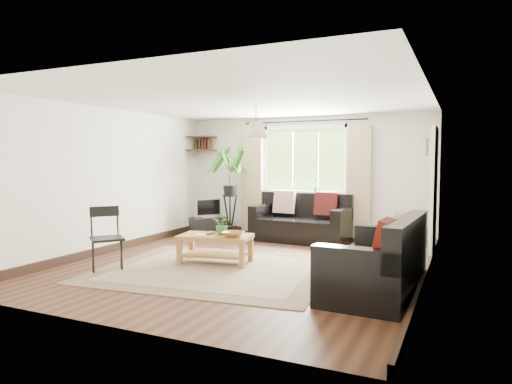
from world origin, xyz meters
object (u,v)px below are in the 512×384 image
at_px(coffee_table, 216,249).
at_px(folding_chair, 107,240).
at_px(sofa_back, 301,219).
at_px(sofa_right, 375,256).
at_px(tv_stand, 208,227).
at_px(palm_stand, 230,192).

relative_size(coffee_table, folding_chair, 1.19).
height_order(sofa_back, sofa_right, same).
bearing_deg(tv_stand, sofa_back, -45.59).
distance_m(coffee_table, tv_stand, 2.53).
bearing_deg(coffee_table, palm_stand, 112.82).
xyz_separation_m(coffee_table, folding_chair, (-1.11, -1.05, 0.23)).
height_order(sofa_right, coffee_table, sofa_right).
xyz_separation_m(sofa_right, folding_chair, (-3.53, -0.54, 0.02)).
xyz_separation_m(sofa_back, coffee_table, (-0.53, -2.33, -0.21)).
bearing_deg(coffee_table, folding_chair, -136.42).
height_order(sofa_right, palm_stand, palm_stand).
xyz_separation_m(sofa_back, palm_stand, (-1.49, -0.05, 0.48)).
bearing_deg(coffee_table, sofa_back, 77.06).
distance_m(sofa_right, tv_stand, 4.63).
relative_size(sofa_right, palm_stand, 1.00).
bearing_deg(tv_stand, coffee_table, -108.79).
distance_m(sofa_back, coffee_table, 2.40).
bearing_deg(folding_chair, coffee_table, -7.27).
bearing_deg(tv_stand, folding_chair, -136.97).
bearing_deg(sofa_right, palm_stand, -126.31).
xyz_separation_m(tv_stand, palm_stand, (0.42, 0.16, 0.72)).
xyz_separation_m(tv_stand, folding_chair, (0.27, -3.17, 0.26)).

